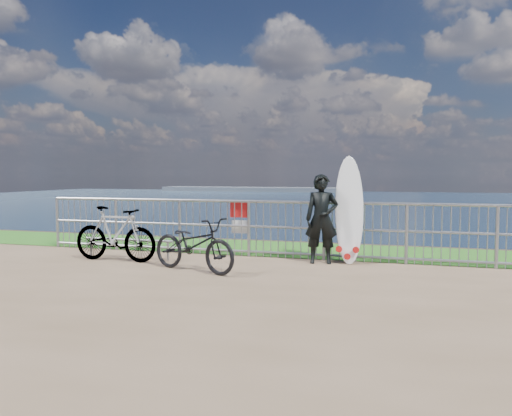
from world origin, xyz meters
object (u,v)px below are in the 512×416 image
(surfboard, at_px, (349,214))
(bicycle_far, at_px, (115,234))
(surfer, at_px, (322,219))
(bicycle_near, at_px, (194,244))

(surfboard, height_order, bicycle_far, surfboard)
(surfer, bearing_deg, bicycle_near, -154.30)
(surfer, relative_size, surfboard, 0.82)
(surfboard, xyz_separation_m, bicycle_far, (-4.23, -1.07, -0.40))
(surfer, height_order, bicycle_near, surfer)
(bicycle_near, bearing_deg, bicycle_far, 94.22)
(surfer, xyz_separation_m, bicycle_far, (-3.75, -0.90, -0.30))
(surfboard, relative_size, bicycle_far, 1.16)
(surfer, distance_m, bicycle_near, 2.41)
(surfboard, height_order, bicycle_near, surfboard)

